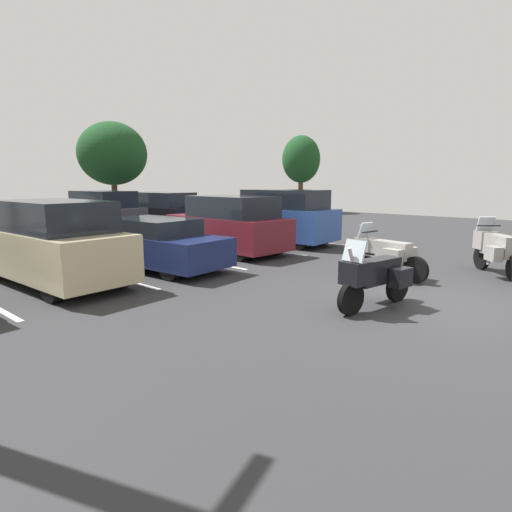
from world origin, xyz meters
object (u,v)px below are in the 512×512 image
car_blue (279,217)px  car_far_green (201,213)px  car_maroon (228,225)px  motorcycle_touring (374,276)px  motorcycle_second (497,249)px  car_champagne (52,244)px  motorcycle_third (385,253)px  car_far_black (159,212)px  car_navy (151,243)px  car_far_charcoal (101,215)px

car_blue → car_far_green: bearing=72.6°
car_maroon → car_blue: car_blue is taller
motorcycle_touring → motorcycle_second: bearing=-11.9°
motorcycle_second → car_far_green: 14.92m
car_champagne → car_far_green: bearing=33.1°
motorcycle_third → car_maroon: (0.05, 5.62, 0.32)m
motorcycle_touring → car_far_green: (7.71, 13.62, 0.10)m
car_champagne → car_far_black: car_champagne is taller
car_navy → car_far_charcoal: car_far_charcoal is taller
motorcycle_third → car_far_charcoal: car_far_charcoal is taller
car_blue → motorcycle_second: bearing=-94.7°
car_far_charcoal → car_far_green: 5.81m
motorcycle_second → car_far_green: bearing=79.1°
car_blue → car_far_black: bearing=96.1°
motorcycle_touring → motorcycle_second: (4.89, -1.03, 0.05)m
car_far_charcoal → car_far_black: car_far_charcoal is taller
car_far_green → car_champagne: bearing=-146.9°
motorcycle_third → car_far_black: bearing=80.4°
car_champagne → car_blue: bearing=0.7°
car_far_charcoal → car_blue: bearing=-61.9°
motorcycle_third → car_navy: bearing=120.5°
car_blue → car_champagne: bearing=-179.3°
motorcycle_touring → motorcycle_second: 5.00m
car_champagne → car_maroon: 5.89m
car_champagne → car_navy: 2.66m
motorcycle_third → car_navy: 6.30m
car_far_charcoal → car_champagne: bearing=-126.2°
car_blue → car_far_black: car_blue is taller
motorcycle_second → car_maroon: car_maroon is taller
motorcycle_third → car_far_charcoal: (-0.81, 12.42, 0.36)m
motorcycle_third → car_blue: 6.31m
motorcycle_third → car_navy: size_ratio=0.44×
motorcycle_touring → motorcycle_third: motorcycle_touring is taller
car_champagne → car_far_charcoal: size_ratio=1.08×
motorcycle_touring → car_maroon: car_maroon is taller
motorcycle_touring → car_far_charcoal: 13.56m
motorcycle_second → motorcycle_third: size_ratio=0.79×
car_far_black → car_champagne: bearing=-139.4°
car_navy → car_far_green: bearing=41.3°
car_maroon → car_blue: size_ratio=0.98×
motorcycle_second → car_blue: size_ratio=0.36×
car_far_charcoal → motorcycle_third: bearing=-86.3°
motorcycle_third → car_far_green: 13.57m
car_champagne → car_maroon: (5.89, 0.08, -0.02)m
car_far_charcoal → motorcycle_second: bearing=-78.3°
car_far_green → motorcycle_touring: bearing=-119.5°
motorcycle_touring → car_maroon: 7.18m
motorcycle_touring → car_champagne: bearing=115.5°
motorcycle_second → car_maroon: (-2.13, 7.65, 0.26)m
car_champagne → car_far_black: 10.46m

